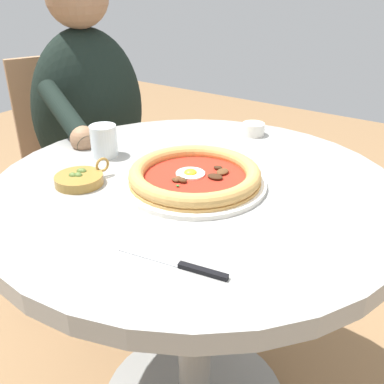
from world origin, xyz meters
TOP-DOWN VIEW (x-y plane):
  - dining_table at (0.00, 0.00)m, footprint 0.89×0.89m
  - pizza_on_plate at (0.01, -0.01)m, footprint 0.31×0.31m
  - water_glass at (-0.27, 0.00)m, footprint 0.07×0.07m
  - steak_knife at (0.16, -0.26)m, footprint 0.19×0.04m
  - ramekin_capers at (-0.04, 0.34)m, footprint 0.06×0.06m
  - olive_pan at (-0.20, -0.15)m, footprint 0.10×0.13m
  - diner_person at (-0.59, 0.25)m, footprint 0.47×0.49m
  - cafe_chair_diner at (-0.73, 0.31)m, footprint 0.56×0.56m

SIDE VIEW (x-z plane):
  - cafe_chair_diner at x=-0.73m, z-range 0.08..0.94m
  - diner_person at x=-0.59m, z-range -0.06..1.09m
  - dining_table at x=0.00m, z-range 0.21..0.92m
  - steak_knife at x=0.16m, z-range 0.71..0.72m
  - olive_pan at x=-0.20m, z-range 0.70..0.75m
  - ramekin_capers at x=-0.04m, z-range 0.72..0.75m
  - pizza_on_plate at x=0.01m, z-range 0.71..0.76m
  - water_glass at x=-0.27m, z-range 0.71..0.79m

